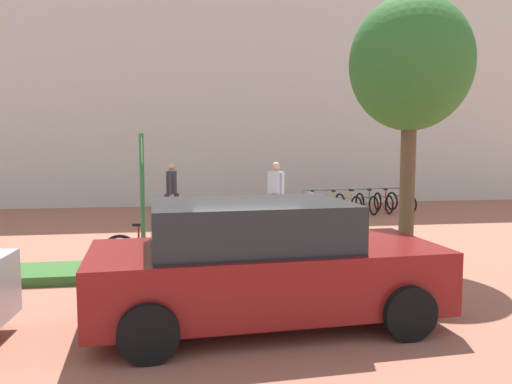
{
  "coord_description": "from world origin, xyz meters",
  "views": [
    {
      "loc": [
        -1.61,
        -10.84,
        2.27
      ],
      "look_at": [
        0.28,
        1.31,
        1.07
      ],
      "focal_mm": 35.99,
      "sensor_mm": 36.0,
      "label": 1
    }
  ],
  "objects_px": {
    "bike_at_sign": "(150,252)",
    "bollard_steel": "(310,208)",
    "tree_sidewalk": "(411,65)",
    "parking_sign_post": "(142,183)",
    "car_maroon_wagon": "(262,264)",
    "person_shirt_blue": "(276,189)",
    "person_suited_dark": "(172,189)",
    "bike_rack_cluster": "(357,203)"
  },
  "relations": [
    {
      "from": "bollard_steel",
      "to": "car_maroon_wagon",
      "type": "bearing_deg",
      "value": -109.23
    },
    {
      "from": "car_maroon_wagon",
      "to": "parking_sign_post",
      "type": "bearing_deg",
      "value": 121.67
    },
    {
      "from": "tree_sidewalk",
      "to": "bike_at_sign",
      "type": "height_order",
      "value": "tree_sidewalk"
    },
    {
      "from": "bike_rack_cluster",
      "to": "person_shirt_blue",
      "type": "bearing_deg",
      "value": -151.13
    },
    {
      "from": "bike_at_sign",
      "to": "person_suited_dark",
      "type": "bearing_deg",
      "value": 86.15
    },
    {
      "from": "bike_at_sign",
      "to": "person_suited_dark",
      "type": "distance_m",
      "value": 5.26
    },
    {
      "from": "bollard_steel",
      "to": "person_suited_dark",
      "type": "relative_size",
      "value": 0.52
    },
    {
      "from": "bike_at_sign",
      "to": "bollard_steel",
      "type": "relative_size",
      "value": 1.87
    },
    {
      "from": "person_shirt_blue",
      "to": "person_suited_dark",
      "type": "distance_m",
      "value": 2.88
    },
    {
      "from": "bollard_steel",
      "to": "car_maroon_wagon",
      "type": "xyz_separation_m",
      "value": [
        -2.59,
        -7.44,
        0.31
      ]
    },
    {
      "from": "person_suited_dark",
      "to": "car_maroon_wagon",
      "type": "xyz_separation_m",
      "value": [
        1.18,
        -8.08,
        -0.23
      ]
    },
    {
      "from": "bike_rack_cluster",
      "to": "person_shirt_blue",
      "type": "xyz_separation_m",
      "value": [
        -2.97,
        -1.64,
        0.64
      ]
    },
    {
      "from": "tree_sidewalk",
      "to": "person_shirt_blue",
      "type": "relative_size",
      "value": 2.86
    },
    {
      "from": "parking_sign_post",
      "to": "person_shirt_blue",
      "type": "bearing_deg",
      "value": 56.96
    },
    {
      "from": "bike_rack_cluster",
      "to": "parking_sign_post",
      "type": "bearing_deg",
      "value": -133.06
    },
    {
      "from": "person_shirt_blue",
      "to": "person_suited_dark",
      "type": "relative_size",
      "value": 1.0
    },
    {
      "from": "parking_sign_post",
      "to": "bike_at_sign",
      "type": "height_order",
      "value": "parking_sign_post"
    },
    {
      "from": "parking_sign_post",
      "to": "tree_sidewalk",
      "type": "bearing_deg",
      "value": 1.87
    },
    {
      "from": "tree_sidewalk",
      "to": "parking_sign_post",
      "type": "xyz_separation_m",
      "value": [
        -4.83,
        -0.16,
        -2.08
      ]
    },
    {
      "from": "tree_sidewalk",
      "to": "parking_sign_post",
      "type": "bearing_deg",
      "value": -178.13
    },
    {
      "from": "parking_sign_post",
      "to": "person_suited_dark",
      "type": "distance_m",
      "value": 5.5
    },
    {
      "from": "parking_sign_post",
      "to": "bike_rack_cluster",
      "type": "xyz_separation_m",
      "value": [
        6.26,
        6.7,
        -1.23
      ]
    },
    {
      "from": "person_suited_dark",
      "to": "person_shirt_blue",
      "type": "bearing_deg",
      "value": -7.73
    },
    {
      "from": "tree_sidewalk",
      "to": "parking_sign_post",
      "type": "height_order",
      "value": "tree_sidewalk"
    },
    {
      "from": "bike_rack_cluster",
      "to": "bollard_steel",
      "type": "bearing_deg",
      "value": -137.4
    },
    {
      "from": "bollard_steel",
      "to": "car_maroon_wagon",
      "type": "relative_size",
      "value": 0.2
    },
    {
      "from": "person_suited_dark",
      "to": "car_maroon_wagon",
      "type": "height_order",
      "value": "person_suited_dark"
    },
    {
      "from": "bike_at_sign",
      "to": "person_shirt_blue",
      "type": "xyz_separation_m",
      "value": [
        3.21,
        4.82,
        0.63
      ]
    },
    {
      "from": "tree_sidewalk",
      "to": "car_maroon_wagon",
      "type": "bearing_deg",
      "value": -139.09
    },
    {
      "from": "tree_sidewalk",
      "to": "bike_at_sign",
      "type": "relative_size",
      "value": 2.93
    },
    {
      "from": "tree_sidewalk",
      "to": "bike_rack_cluster",
      "type": "distance_m",
      "value": 7.47
    },
    {
      "from": "tree_sidewalk",
      "to": "bike_rack_cluster",
      "type": "xyz_separation_m",
      "value": [
        1.43,
        6.54,
        -3.32
      ]
    },
    {
      "from": "tree_sidewalk",
      "to": "parking_sign_post",
      "type": "distance_m",
      "value": 5.26
    },
    {
      "from": "parking_sign_post",
      "to": "person_suited_dark",
      "type": "height_order",
      "value": "parking_sign_post"
    },
    {
      "from": "parking_sign_post",
      "to": "bike_at_sign",
      "type": "xyz_separation_m",
      "value": [
        0.09,
        0.25,
        -1.23
      ]
    },
    {
      "from": "bike_at_sign",
      "to": "bollard_steel",
      "type": "distance_m",
      "value": 6.16
    },
    {
      "from": "bike_at_sign",
      "to": "bollard_steel",
      "type": "height_order",
      "value": "bollard_steel"
    },
    {
      "from": "car_maroon_wagon",
      "to": "tree_sidewalk",
      "type": "bearing_deg",
      "value": 40.91
    },
    {
      "from": "bike_rack_cluster",
      "to": "car_maroon_wagon",
      "type": "bearing_deg",
      "value": -116.47
    },
    {
      "from": "bollard_steel",
      "to": "person_shirt_blue",
      "type": "height_order",
      "value": "person_shirt_blue"
    },
    {
      "from": "bike_at_sign",
      "to": "bike_rack_cluster",
      "type": "bearing_deg",
      "value": 46.28
    },
    {
      "from": "parking_sign_post",
      "to": "person_shirt_blue",
      "type": "relative_size",
      "value": 1.4
    }
  ]
}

